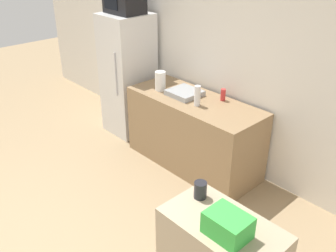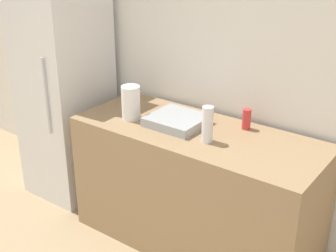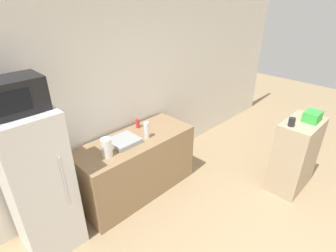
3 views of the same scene
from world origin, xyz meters
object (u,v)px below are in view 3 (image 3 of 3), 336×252
bottle_tall (147,130)px  jar (292,122)px  refrigerator (39,185)px  basket (312,116)px  paper_towel_roll (107,147)px  bottle_short (138,123)px  microwave (13,96)px

bottle_tall → jar: (1.30, -1.36, 0.14)m
refrigerator → bottle_tall: (1.40, -0.11, 0.15)m
basket → jar: bearing=157.5°
bottle_tall → jar: size_ratio=2.05×
basket → paper_towel_roll: bearing=146.2°
bottle_tall → bottle_short: bottle_tall is taller
bottle_tall → bottle_short: 0.34m
basket → paper_towel_roll: basket is taller
microwave → basket: (3.03, -1.60, -0.68)m
refrigerator → microwave: (-0.00, -0.00, 0.99)m
jar → paper_towel_roll: size_ratio=0.48×
refrigerator → bottle_short: (1.50, 0.21, 0.11)m
bottle_short → paper_towel_roll: 0.79m
bottle_tall → jar: bearing=-46.4°
jar → paper_towel_roll: bearing=144.5°
basket → refrigerator: bearing=152.1°
bottle_short → jar: (1.19, -1.68, 0.19)m
microwave → bottle_tall: microwave is taller
basket → bottle_short: bearing=130.0°
jar → paper_towel_roll: (-1.92, 1.37, -0.14)m
refrigerator → bottle_tall: size_ratio=7.21×
refrigerator → bottle_tall: 1.41m
bottle_tall → bottle_short: bearing=72.0°
basket → bottle_tall: bearing=137.4°
jar → bottle_tall: bearing=133.6°
bottle_tall → jar: jar is taller
microwave → jar: (2.70, -1.47, -0.69)m
microwave → refrigerator: bearing=69.9°
bottle_tall → bottle_short: (0.10, 0.32, -0.05)m
refrigerator → bottle_tall: refrigerator is taller
refrigerator → basket: size_ratio=6.86×
refrigerator → jar: refrigerator is taller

